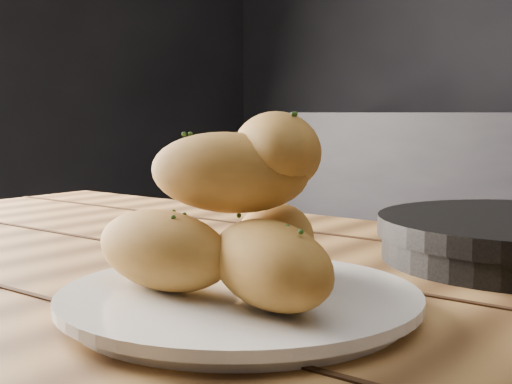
# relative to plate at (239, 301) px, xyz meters

# --- Properties ---
(plate) EXTENTS (0.27, 0.27, 0.02)m
(plate) POSITION_rel_plate_xyz_m (0.00, 0.00, 0.00)
(plate) COLOR white
(plate) RESTS_ON table
(bread_rolls) EXTENTS (0.24, 0.20, 0.13)m
(bread_rolls) POSITION_rel_plate_xyz_m (-0.00, 0.00, 0.06)
(bread_rolls) COLOR #AE7830
(bread_rolls) RESTS_ON plate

